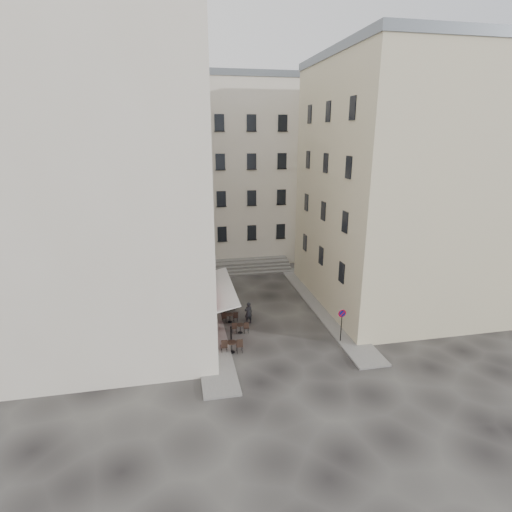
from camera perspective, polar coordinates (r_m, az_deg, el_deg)
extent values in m
plane|color=black|center=(28.37, 2.77, -10.28)|extent=(90.00, 90.00, 0.00)
cube|color=slate|center=(31.28, -7.14, -7.56)|extent=(2.00, 22.00, 0.12)
cube|color=slate|center=(32.18, 9.31, -6.93)|extent=(2.00, 18.00, 0.12)
cube|color=beige|center=(27.90, -20.30, 9.81)|extent=(12.00, 16.00, 20.00)
cube|color=slate|center=(28.68, -22.73, 30.61)|extent=(12.20, 16.20, 0.60)
cube|color=beige|center=(32.81, 19.75, 9.03)|extent=(12.00, 14.00, 18.00)
cube|color=slate|center=(32.99, 21.52, 25.19)|extent=(12.20, 14.20, 0.60)
cube|color=beige|center=(43.92, -4.50, 11.75)|extent=(18.00, 10.00, 18.00)
cube|color=slate|center=(44.05, -4.80, 23.88)|extent=(18.20, 10.20, 0.60)
cube|color=#4B0A0B|center=(27.86, -6.61, -6.92)|extent=(0.25, 7.00, 3.50)
cube|color=black|center=(28.01, -6.50, -7.57)|extent=(0.06, 3.85, 2.00)
cube|color=silver|center=(27.46, -4.98, -4.52)|extent=(1.58, 7.30, 0.41)
cube|color=#5C5957|center=(39.05, -1.46, -2.27)|extent=(9.00, 1.80, 0.20)
cube|color=#5C5957|center=(39.40, -1.58, -1.79)|extent=(9.00, 1.80, 0.20)
cube|color=#5C5957|center=(39.76, -1.69, -1.31)|extent=(9.00, 1.80, 0.20)
cube|color=#5C5957|center=(40.12, -1.80, -0.84)|extent=(9.00, 1.80, 0.20)
cylinder|color=black|center=(26.74, -3.58, -11.01)|extent=(0.10, 0.10, 0.90)
sphere|color=black|center=(26.53, -3.60, -10.12)|extent=(0.12, 0.12, 0.12)
cylinder|color=black|center=(29.86, -4.52, -7.90)|extent=(0.10, 0.10, 0.90)
sphere|color=black|center=(29.66, -4.54, -7.08)|extent=(0.12, 0.12, 0.12)
cylinder|color=black|center=(33.04, -5.27, -5.38)|extent=(0.10, 0.10, 0.90)
sphere|color=black|center=(32.87, -5.29, -4.62)|extent=(0.12, 0.12, 0.12)
cylinder|color=black|center=(26.64, 12.08, -9.81)|extent=(0.06, 0.06, 2.30)
cylinder|color=red|center=(26.24, 12.21, -8.02)|extent=(0.53, 0.03, 0.53)
cylinder|color=navy|center=(26.22, 12.23, -8.04)|extent=(0.39, 0.04, 0.39)
cube|color=red|center=(26.20, 12.25, -8.06)|extent=(0.31, 0.03, 0.31)
cylinder|color=black|center=(25.46, -3.46, -13.54)|extent=(0.37, 0.37, 0.02)
cylinder|color=black|center=(25.29, -3.48, -12.87)|extent=(0.05, 0.05, 0.73)
cylinder|color=black|center=(25.13, -3.49, -12.21)|extent=(0.62, 0.62, 0.04)
cube|color=black|center=(25.32, -2.40, -12.67)|extent=(0.40, 0.40, 0.94)
cube|color=black|center=(25.30, -4.59, -12.74)|extent=(0.40, 0.40, 0.94)
cylinder|color=black|center=(27.68, -2.26, -10.87)|extent=(0.33, 0.33, 0.02)
cylinder|color=black|center=(27.54, -2.27, -10.32)|extent=(0.05, 0.05, 0.63)
cylinder|color=black|center=(27.41, -2.27, -9.78)|extent=(0.54, 0.54, 0.04)
cube|color=black|center=(27.58, -1.42, -10.16)|extent=(0.34, 0.34, 0.81)
cube|color=black|center=(27.55, -3.15, -10.22)|extent=(0.34, 0.34, 0.81)
cylinder|color=black|center=(29.15, -3.74, -9.37)|extent=(0.32, 0.32, 0.02)
cylinder|color=black|center=(29.02, -3.75, -8.85)|extent=(0.05, 0.05, 0.63)
cylinder|color=black|center=(28.89, -3.76, -8.33)|extent=(0.54, 0.54, 0.04)
cube|color=black|center=(29.05, -2.95, -8.70)|extent=(0.34, 0.34, 0.81)
cube|color=black|center=(29.04, -4.58, -8.75)|extent=(0.34, 0.34, 0.81)
cylinder|color=black|center=(31.04, -4.16, -7.66)|extent=(0.33, 0.33, 0.02)
cylinder|color=black|center=(30.92, -4.17, -7.14)|extent=(0.05, 0.05, 0.65)
cylinder|color=black|center=(30.80, -4.18, -6.64)|extent=(0.56, 0.56, 0.04)
cube|color=black|center=(30.95, -3.40, -7.01)|extent=(0.35, 0.35, 0.84)
cube|color=black|center=(30.94, -4.97, -7.05)|extent=(0.35, 0.35, 0.84)
cylinder|color=black|center=(31.61, -4.72, -7.21)|extent=(0.33, 0.33, 0.02)
cylinder|color=black|center=(31.48, -4.73, -6.71)|extent=(0.05, 0.05, 0.64)
cylinder|color=black|center=(31.37, -4.75, -6.22)|extent=(0.54, 0.54, 0.04)
cube|color=black|center=(31.51, -3.99, -6.58)|extent=(0.34, 0.34, 0.82)
cube|color=black|center=(31.51, -5.50, -6.62)|extent=(0.34, 0.34, 0.82)
imported|color=black|center=(28.71, -1.10, -8.12)|extent=(0.66, 0.51, 1.61)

